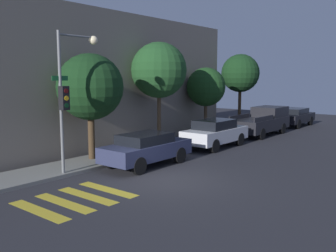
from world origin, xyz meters
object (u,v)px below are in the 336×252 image
(sedan_far_end, at_px, (294,116))
(tree_behind_truck, at_px, (240,73))
(tree_near_corner, at_px, (90,87))
(tree_midblock, at_px, (159,70))
(sedan_near_corner, at_px, (146,148))
(pickup_truck, at_px, (263,121))
(traffic_light_pole, at_px, (70,84))
(sedan_middle, at_px, (215,133))
(tree_far_end, at_px, (206,87))

(sedan_far_end, bearing_deg, tree_behind_truck, 150.09)
(tree_near_corner, height_order, tree_midblock, tree_midblock)
(sedan_near_corner, bearing_deg, pickup_truck, 0.00)
(traffic_light_pole, distance_m, tree_behind_truck, 15.96)
(sedan_near_corner, height_order, tree_behind_truck, tree_behind_truck)
(traffic_light_pole, distance_m, pickup_truck, 14.82)
(sedan_middle, height_order, pickup_truck, pickup_truck)
(sedan_middle, xyz_separation_m, tree_midblock, (-1.80, 2.50, 3.38))
(sedan_near_corner, xyz_separation_m, sedan_middle, (5.59, -0.00, 0.04))
(sedan_middle, relative_size, tree_near_corner, 0.88)
(pickup_truck, distance_m, tree_midblock, 8.83)
(sedan_near_corner, height_order, tree_midblock, tree_midblock)
(tree_near_corner, height_order, tree_far_end, tree_near_corner)
(tree_midblock, xyz_separation_m, tree_far_end, (4.64, 0.00, -1.00))
(tree_near_corner, bearing_deg, tree_midblock, 0.00)
(tree_midblock, relative_size, tree_behind_truck, 1.04)
(pickup_truck, height_order, tree_far_end, tree_far_end)
(sedan_middle, distance_m, tree_behind_truck, 8.46)
(pickup_truck, height_order, tree_midblock, tree_midblock)
(sedan_middle, relative_size, pickup_truck, 0.81)
(traffic_light_pole, xyz_separation_m, tree_far_end, (11.36, 1.23, -0.35))
(sedan_far_end, relative_size, tree_near_corner, 0.91)
(sedan_middle, bearing_deg, pickup_truck, 0.00)
(sedan_far_end, height_order, tree_midblock, tree_midblock)
(sedan_near_corner, bearing_deg, sedan_far_end, 0.00)
(tree_behind_truck, bearing_deg, sedan_far_end, -29.91)
(tree_midblock, height_order, tree_behind_truck, tree_midblock)
(traffic_light_pole, height_order, tree_behind_truck, traffic_light_pole)
(sedan_near_corner, relative_size, tree_midblock, 0.75)
(pickup_truck, distance_m, tree_near_corner, 13.03)
(sedan_middle, relative_size, sedan_far_end, 0.97)
(traffic_light_pole, xyz_separation_m, tree_behind_truck, (15.91, 1.23, 0.55))
(tree_midblock, distance_m, tree_behind_truck, 9.18)
(tree_behind_truck, bearing_deg, traffic_light_pole, -175.58)
(sedan_middle, distance_m, tree_midblock, 4.57)
(pickup_truck, xyz_separation_m, tree_behind_truck, (1.38, 2.50, 3.19))
(tree_near_corner, bearing_deg, tree_behind_truck, 0.00)
(traffic_light_pole, distance_m, sedan_near_corner, 4.23)
(tree_near_corner, relative_size, tree_far_end, 1.10)
(traffic_light_pole, bearing_deg, sedan_middle, -8.48)
(traffic_light_pole, relative_size, pickup_truck, 1.05)
(pickup_truck, xyz_separation_m, tree_near_corner, (-12.55, 2.50, 2.46))
(traffic_light_pole, xyz_separation_m, tree_near_corner, (1.98, 1.23, -0.17))
(tree_midblock, relative_size, tree_far_end, 1.28)
(sedan_far_end, relative_size, tree_midblock, 0.78)
(sedan_far_end, height_order, tree_far_end, tree_far_end)
(sedan_near_corner, relative_size, tree_far_end, 0.96)
(tree_near_corner, bearing_deg, sedan_near_corner, -69.19)
(traffic_light_pole, height_order, tree_far_end, traffic_light_pole)
(sedan_near_corner, height_order, pickup_truck, pickup_truck)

